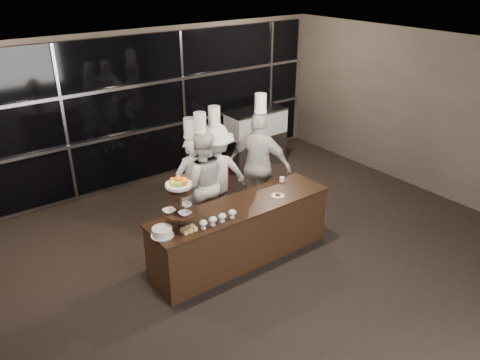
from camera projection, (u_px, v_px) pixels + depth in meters
room at (313, 217)px, 5.26m from camera, size 10.00×10.00×10.00m
window_wall at (128, 113)px, 8.84m from camera, size 8.60×0.10×2.80m
buffet_counter at (241, 232)px, 6.94m from camera, size 2.84×0.74×0.92m
display_stand at (179, 199)px, 6.03m from camera, size 0.48×0.48×0.74m
compotes at (218, 218)px, 6.25m from camera, size 0.58×0.11×0.12m
layer_cake at (162, 232)px, 5.98m from camera, size 0.30×0.30×0.11m
pastry_squares at (189, 229)px, 6.09m from camera, size 0.19×0.13×0.05m
small_plate at (278, 195)px, 7.00m from camera, size 0.20×0.20×0.05m
chef_cup at (282, 179)px, 7.45m from camera, size 0.08×0.08×0.07m
display_case at (256, 135)px, 10.13m from camera, size 1.33×0.58×1.24m
chef_a at (192, 183)px, 7.57m from camera, size 0.62×0.42×1.94m
chef_b at (202, 182)px, 7.51m from camera, size 1.04×0.95×2.05m
chef_c at (216, 174)px, 7.78m from camera, size 1.22×0.83×2.06m
chef_d at (259, 165)px, 7.96m from camera, size 0.97×1.19×2.20m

